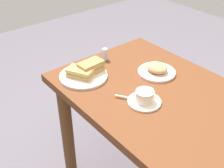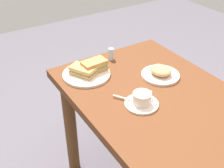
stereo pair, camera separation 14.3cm
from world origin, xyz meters
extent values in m
cube|color=brown|center=(0.00, 0.00, 0.75)|extent=(1.06, 0.74, 0.04)
cylinder|color=brown|center=(-0.45, -0.29, 0.36)|extent=(0.07, 0.07, 0.73)
cylinder|color=brown|center=(-0.45, 0.29, 0.36)|extent=(0.07, 0.07, 0.73)
cylinder|color=beige|center=(-0.36, -0.21, 0.78)|extent=(0.26, 0.26, 0.01)
cube|color=tan|center=(-0.36, -0.23, 0.79)|extent=(0.15, 0.13, 0.02)
cube|color=#6D9446|center=(-0.36, -0.23, 0.81)|extent=(0.14, 0.12, 0.01)
cube|color=tan|center=(-0.36, -0.23, 0.82)|extent=(0.15, 0.13, 0.02)
cube|color=tan|center=(-0.36, -0.16, 0.80)|extent=(0.08, 0.14, 0.03)
cube|color=#639446|center=(-0.36, -0.16, 0.82)|extent=(0.08, 0.13, 0.01)
cube|color=#BA8547|center=(-0.36, -0.16, 0.83)|extent=(0.08, 0.14, 0.03)
cylinder|color=beige|center=(0.01, -0.11, 0.78)|extent=(0.16, 0.16, 0.01)
cylinder|color=beige|center=(0.01, -0.11, 0.81)|extent=(0.09, 0.09, 0.06)
cylinder|color=#9D7F44|center=(0.01, -0.11, 0.83)|extent=(0.08, 0.08, 0.01)
torus|color=beige|center=(0.00, -0.06, 0.81)|extent=(0.02, 0.04, 0.04)
cube|color=silver|center=(-0.08, -0.17, 0.78)|extent=(0.07, 0.05, 0.00)
ellipsoid|color=silver|center=(-0.04, -0.15, 0.78)|extent=(0.03, 0.03, 0.01)
cylinder|color=beige|center=(-0.14, 0.12, 0.78)|extent=(0.20, 0.20, 0.01)
ellipsoid|color=tan|center=(-0.14, 0.12, 0.81)|extent=(0.12, 0.10, 0.04)
cylinder|color=silver|center=(-0.44, 0.00, 0.81)|extent=(0.03, 0.03, 0.07)
camera|label=1|loc=(0.75, -0.91, 1.60)|focal=46.46mm
camera|label=2|loc=(0.83, -0.79, 1.60)|focal=46.46mm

